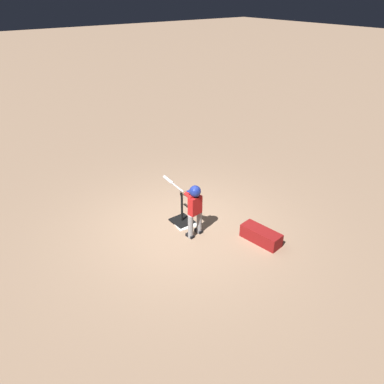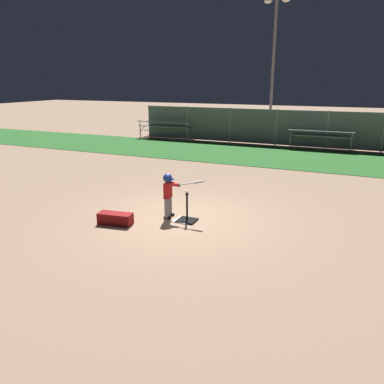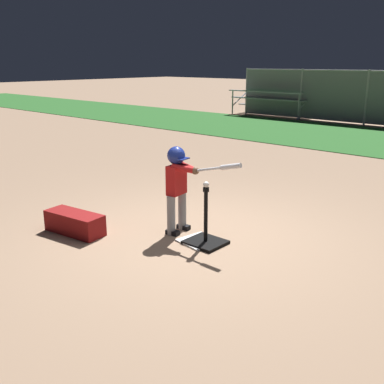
{
  "view_description": "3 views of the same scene",
  "coord_description": "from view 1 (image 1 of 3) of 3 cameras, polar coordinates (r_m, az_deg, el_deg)",
  "views": [
    {
      "loc": [
        -5.44,
        3.85,
        4.55
      ],
      "look_at": [
        -0.21,
        -0.08,
        0.94
      ],
      "focal_mm": 35.0,
      "sensor_mm": 36.0,
      "label": 1
    },
    {
      "loc": [
        3.74,
        -8.1,
        3.39
      ],
      "look_at": [
        0.19,
        0.21,
        0.67
      ],
      "focal_mm": 35.0,
      "sensor_mm": 36.0,
      "label": 2
    },
    {
      "loc": [
        3.51,
        -4.12,
        2.19
      ],
      "look_at": [
        -0.17,
        0.04,
        0.57
      ],
      "focal_mm": 42.0,
      "sensor_mm": 36.0,
      "label": 3
    }
  ],
  "objects": [
    {
      "name": "baseball",
      "position": [
        7.86,
        -1.59,
        0.11
      ],
      "size": [
        0.07,
        0.07,
        0.07
      ],
      "primitive_type": "sphere",
      "color": "white",
      "rests_on": "batting_tee"
    },
    {
      "name": "home_plate",
      "position": [
        8.18,
        -1.1,
        -4.81
      ],
      "size": [
        0.5,
        0.5,
        0.02
      ],
      "primitive_type": "cube",
      "rotation": [
        0.0,
        0.0,
        -0.16
      ],
      "color": "white",
      "rests_on": "ground_plane"
    },
    {
      "name": "batting_tee",
      "position": [
        8.21,
        -1.52,
        -4.01
      ],
      "size": [
        0.46,
        0.42,
        0.73
      ],
      "color": "black",
      "rests_on": "ground_plane"
    },
    {
      "name": "equipment_bag",
      "position": [
        7.72,
        10.46,
        -6.54
      ],
      "size": [
        0.88,
        0.43,
        0.28
      ],
      "primitive_type": "cube",
      "rotation": [
        0.0,
        0.0,
        0.14
      ],
      "color": "maroon",
      "rests_on": "ground_plane"
    },
    {
      "name": "batter_child",
      "position": [
        7.48,
        0.27,
        -1.84
      ],
      "size": [
        1.05,
        0.37,
        1.15
      ],
      "color": "gray",
      "rests_on": "ground_plane"
    },
    {
      "name": "ground_plane",
      "position": [
        8.07,
        -1.35,
        -5.44
      ],
      "size": [
        90.0,
        90.0,
        0.0
      ],
      "primitive_type": "plane",
      "color": "#93755B"
    }
  ]
}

